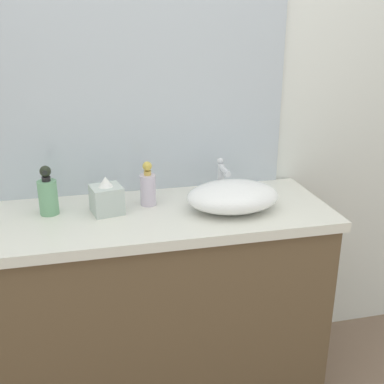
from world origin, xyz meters
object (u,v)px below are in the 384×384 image
soap_dispenser (148,187)px  tissue_box (107,198)px  lotion_bottle (48,194)px  sink_basin (233,196)px

soap_dispenser → tissue_box: (-0.17, -0.05, -0.01)m
tissue_box → soap_dispenser: bearing=15.5°
tissue_box → lotion_bottle: bearing=170.2°
soap_dispenser → tissue_box: soap_dispenser is taller
tissue_box → sink_basin: bearing=-9.5°
lotion_bottle → sink_basin: bearing=-9.6°
sink_basin → soap_dispenser: size_ratio=2.01×
sink_basin → lotion_bottle: bearing=170.4°
soap_dispenser → tissue_box: 0.18m
soap_dispenser → lotion_bottle: (-0.40, -0.01, 0.00)m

